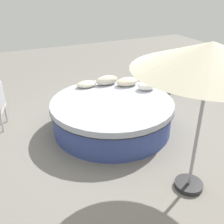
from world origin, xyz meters
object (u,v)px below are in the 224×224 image
(throw_pillow_3, at_px, (87,84))
(planter, at_px, (169,73))
(throw_pillow_1, at_px, (127,82))
(patio_umbrella, at_px, (211,58))
(throw_pillow_0, at_px, (146,86))
(throw_pillow_2, at_px, (107,80))
(round_bed, at_px, (112,114))

(throw_pillow_3, relative_size, planter, 0.49)
(throw_pillow_1, xyz_separation_m, patio_umbrella, (0.39, 2.77, 1.31))
(throw_pillow_3, bearing_deg, throw_pillow_0, 147.09)
(throw_pillow_3, height_order, planter, planter)
(throw_pillow_0, relative_size, throw_pillow_2, 0.76)
(round_bed, height_order, planter, planter)
(throw_pillow_1, relative_size, throw_pillow_2, 0.97)
(round_bed, bearing_deg, throw_pillow_3, -78.16)
(throw_pillow_0, height_order, planter, planter)
(throw_pillow_0, distance_m, planter, 1.71)
(throw_pillow_1, relative_size, throw_pillow_3, 1.12)
(throw_pillow_3, distance_m, planter, 2.56)
(throw_pillow_1, height_order, throw_pillow_3, throw_pillow_1)
(throw_pillow_0, bearing_deg, throw_pillow_1, -58.05)
(throw_pillow_1, xyz_separation_m, planter, (-1.65, -0.57, -0.20))
(round_bed, relative_size, throw_pillow_2, 4.74)
(patio_umbrella, bearing_deg, throw_pillow_1, -98.09)
(throw_pillow_3, bearing_deg, planter, -174.63)
(throw_pillow_2, bearing_deg, planter, -171.67)
(planter, bearing_deg, round_bed, 26.93)
(throw_pillow_2, distance_m, patio_umbrella, 3.31)
(throw_pillow_1, xyz_separation_m, throw_pillow_2, (0.40, -0.27, 0.01))
(throw_pillow_1, bearing_deg, throw_pillow_0, 121.95)
(throw_pillow_2, relative_size, planter, 0.57)
(patio_umbrella, relative_size, planter, 2.36)
(throw_pillow_0, relative_size, planter, 0.43)
(round_bed, height_order, patio_umbrella, patio_umbrella)
(throw_pillow_0, bearing_deg, throw_pillow_2, -45.89)
(round_bed, distance_m, throw_pillow_0, 1.07)
(throw_pillow_2, xyz_separation_m, patio_umbrella, (-0.01, 3.04, 1.30))
(throw_pillow_2, bearing_deg, throw_pillow_0, 134.11)
(patio_umbrella, bearing_deg, planter, -121.43)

